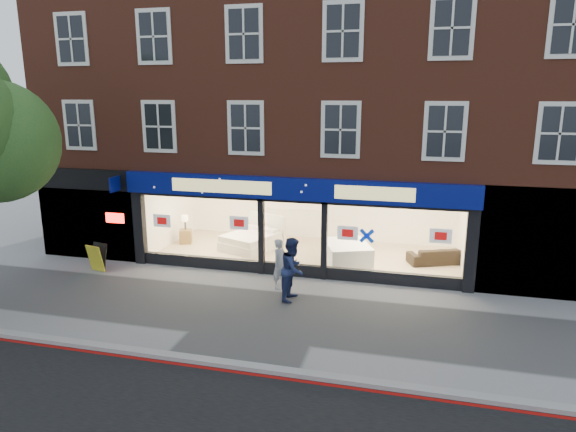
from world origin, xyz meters
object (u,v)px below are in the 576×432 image
at_px(display_bed, 253,240).
at_px(a_board, 97,257).
at_px(mattress_stack, 347,253).
at_px(pedestrian_grey, 280,264).
at_px(pedestrian_blue, 293,269).
at_px(sofa, 436,255).

height_order(display_bed, a_board, display_bed).
height_order(mattress_stack, pedestrian_grey, pedestrian_grey).
distance_m(mattress_stack, a_board, 8.50).
bearing_deg(pedestrian_blue, a_board, 88.69).
height_order(sofa, pedestrian_grey, pedestrian_grey).
distance_m(display_bed, mattress_stack, 3.84).
bearing_deg(mattress_stack, pedestrian_blue, -108.39).
height_order(display_bed, sofa, display_bed).
distance_m(a_board, pedestrian_blue, 7.04).
relative_size(sofa, a_board, 2.01).
xyz_separation_m(sofa, a_board, (-11.10, -3.36, 0.09)).
xyz_separation_m(display_bed, mattress_stack, (3.73, -0.90, 0.03)).
bearing_deg(a_board, mattress_stack, 30.68).
bearing_deg(mattress_stack, a_board, -162.18).
distance_m(display_bed, a_board, 5.60).
distance_m(sofa, a_board, 11.59).
distance_m(a_board, pedestrian_grey, 6.40).
distance_m(mattress_stack, pedestrian_grey, 3.12).
xyz_separation_m(display_bed, pedestrian_grey, (2.03, -3.49, 0.35)).
xyz_separation_m(mattress_stack, sofa, (3.00, 0.75, -0.08)).
bearing_deg(pedestrian_grey, a_board, 114.19).
bearing_deg(pedestrian_grey, pedestrian_blue, -117.95).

